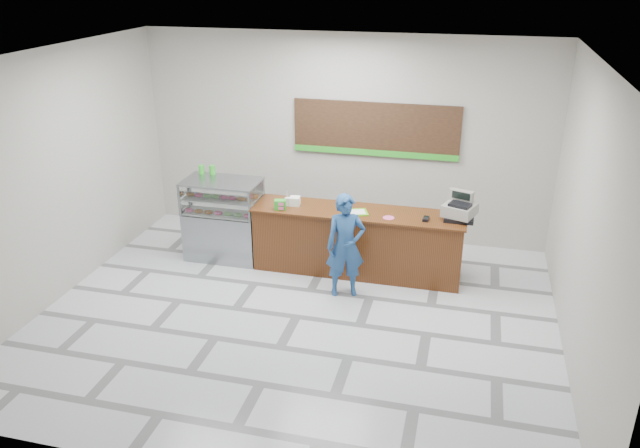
% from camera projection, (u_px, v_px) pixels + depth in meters
% --- Properties ---
extents(floor, '(7.00, 7.00, 0.00)m').
position_uv_depth(floor, '(296.00, 317.00, 8.63)').
color(floor, silver).
rests_on(floor, ground).
extents(back_wall, '(7.00, 0.00, 7.00)m').
position_uv_depth(back_wall, '(344.00, 138.00, 10.62)').
color(back_wall, '#B4AFA5').
rests_on(back_wall, floor).
extents(ceiling, '(7.00, 7.00, 0.00)m').
position_uv_depth(ceiling, '(292.00, 58.00, 7.26)').
color(ceiling, silver).
rests_on(ceiling, back_wall).
extents(sales_counter, '(3.26, 0.76, 1.03)m').
position_uv_depth(sales_counter, '(358.00, 242.00, 9.69)').
color(sales_counter, '#5F2D12').
rests_on(sales_counter, floor).
extents(display_case, '(1.22, 0.72, 1.33)m').
position_uv_depth(display_case, '(224.00, 219.00, 10.12)').
color(display_case, gray).
rests_on(display_case, floor).
extents(menu_board, '(2.80, 0.06, 0.90)m').
position_uv_depth(menu_board, '(376.00, 130.00, 10.39)').
color(menu_board, black).
rests_on(menu_board, back_wall).
extents(cash_register, '(0.55, 0.56, 0.40)m').
position_uv_depth(cash_register, '(460.00, 209.00, 9.15)').
color(cash_register, black).
rests_on(cash_register, sales_counter).
extents(card_terminal, '(0.09, 0.17, 0.04)m').
position_uv_depth(card_terminal, '(426.00, 219.00, 9.14)').
color(card_terminal, black).
rests_on(card_terminal, sales_counter).
extents(serving_tray, '(0.47, 0.41, 0.02)m').
position_uv_depth(serving_tray, '(354.00, 212.00, 9.40)').
color(serving_tray, '#5EB516').
rests_on(serving_tray, sales_counter).
extents(napkin_box, '(0.17, 0.17, 0.13)m').
position_uv_depth(napkin_box, '(295.00, 201.00, 9.69)').
color(napkin_box, white).
rests_on(napkin_box, sales_counter).
extents(straw_cup, '(0.09, 0.09, 0.13)m').
position_uv_depth(straw_cup, '(288.00, 202.00, 9.67)').
color(straw_cup, silver).
rests_on(straw_cup, sales_counter).
extents(promo_box, '(0.19, 0.15, 0.15)m').
position_uv_depth(promo_box, '(280.00, 205.00, 9.52)').
color(promo_box, green).
rests_on(promo_box, sales_counter).
extents(donut_decal, '(0.17, 0.17, 0.00)m').
position_uv_depth(donut_decal, '(389.00, 218.00, 9.23)').
color(donut_decal, '#F9599A').
rests_on(donut_decal, sales_counter).
extents(green_cup_left, '(0.10, 0.10, 0.15)m').
position_uv_depth(green_cup_left, '(202.00, 170.00, 10.15)').
color(green_cup_left, green).
rests_on(green_cup_left, display_case).
extents(green_cup_right, '(0.10, 0.10, 0.15)m').
position_uv_depth(green_cup_right, '(212.00, 170.00, 10.13)').
color(green_cup_right, green).
rests_on(green_cup_right, display_case).
extents(customer, '(0.65, 0.54, 1.55)m').
position_uv_depth(customer, '(346.00, 246.00, 8.94)').
color(customer, navy).
rests_on(customer, floor).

